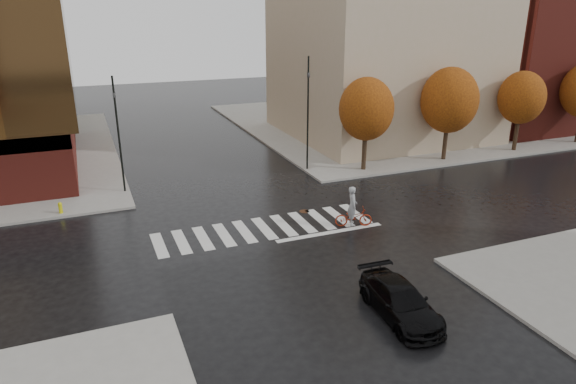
% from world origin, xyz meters
% --- Properties ---
extents(ground, '(120.00, 120.00, 0.00)m').
position_xyz_m(ground, '(0.00, 0.00, 0.00)').
color(ground, black).
rests_on(ground, ground).
extents(sidewalk_ne, '(30.00, 30.00, 0.15)m').
position_xyz_m(sidewalk_ne, '(21.00, 21.00, 0.07)').
color(sidewalk_ne, gray).
rests_on(sidewalk_ne, ground).
extents(crosswalk, '(12.00, 3.00, 0.01)m').
position_xyz_m(crosswalk, '(0.00, 0.50, 0.01)').
color(crosswalk, silver).
rests_on(crosswalk, ground).
extents(building_ne_tan, '(16.00, 16.00, 18.00)m').
position_xyz_m(building_ne_tan, '(17.00, 17.00, 9.15)').
color(building_ne_tan, tan).
rests_on(building_ne_tan, sidewalk_ne).
extents(building_ne_brick, '(14.00, 14.00, 14.00)m').
position_xyz_m(building_ne_brick, '(33.00, 16.00, 7.15)').
color(building_ne_brick, maroon).
rests_on(building_ne_brick, sidewalk_ne).
extents(tree_ne_a, '(3.80, 3.80, 6.50)m').
position_xyz_m(tree_ne_a, '(10.00, 7.40, 4.46)').
color(tree_ne_a, black).
rests_on(tree_ne_a, sidewalk_ne).
extents(tree_ne_b, '(4.20, 4.20, 6.89)m').
position_xyz_m(tree_ne_b, '(17.00, 7.40, 4.62)').
color(tree_ne_b, black).
rests_on(tree_ne_b, sidewalk_ne).
extents(tree_ne_c, '(3.60, 3.60, 6.31)m').
position_xyz_m(tree_ne_c, '(24.00, 7.40, 4.37)').
color(tree_ne_c, black).
rests_on(tree_ne_c, sidewalk_ne).
extents(sedan, '(2.00, 4.45, 1.27)m').
position_xyz_m(sedan, '(2.01, -9.16, 0.63)').
color(sedan, black).
rests_on(sedan, ground).
extents(cyclist, '(2.09, 1.29, 2.25)m').
position_xyz_m(cyclist, '(4.50, -1.00, 0.77)').
color(cyclist, maroon).
rests_on(cyclist, ground).
extents(traffic_light_nw, '(0.20, 0.18, 7.15)m').
position_xyz_m(traffic_light_nw, '(-6.30, 9.00, 4.21)').
color(traffic_light_nw, black).
rests_on(traffic_light_nw, sidewalk_nw).
extents(traffic_light_ne, '(0.20, 0.23, 7.86)m').
position_xyz_m(traffic_light_ne, '(6.30, 9.00, 4.69)').
color(traffic_light_ne, black).
rests_on(traffic_light_ne, sidewalk_ne).
extents(fire_hydrant, '(0.23, 0.23, 0.65)m').
position_xyz_m(fire_hydrant, '(-10.00, 6.50, 0.51)').
color(fire_hydrant, '#C6C00B').
rests_on(fire_hydrant, sidewalk_nw).
extents(manhole, '(0.60, 0.60, 0.01)m').
position_xyz_m(manhole, '(2.95, 1.89, 0.01)').
color(manhole, '#51301D').
rests_on(manhole, ground).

